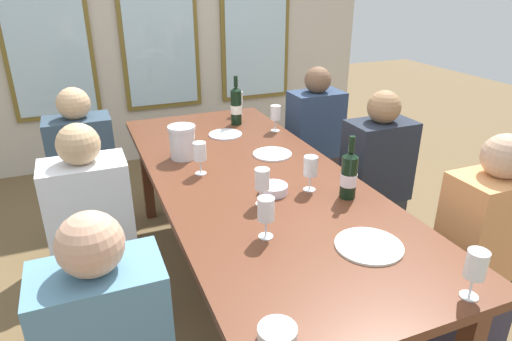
{
  "coord_description": "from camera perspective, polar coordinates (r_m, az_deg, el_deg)",
  "views": [
    {
      "loc": [
        -0.78,
        -1.97,
        1.7
      ],
      "look_at": [
        0.0,
        -0.04,
        0.79
      ],
      "focal_mm": 31.38,
      "sensor_mm": 36.0,
      "label": 1
    }
  ],
  "objects": [
    {
      "name": "white_plate_1",
      "position": [
        2.93,
        -3.93,
        4.62
      ],
      "size": [
        0.22,
        0.22,
        0.01
      ],
      "primitive_type": "cylinder",
      "color": "white",
      "rests_on": "dining_table"
    },
    {
      "name": "tasting_bowl_1",
      "position": [
        2.14,
        2.22,
        -2.38
      ],
      "size": [
        0.14,
        0.14,
        0.04
      ],
      "primitive_type": "cylinder",
      "color": "white",
      "rests_on": "dining_table"
    },
    {
      "name": "seated_person_3",
      "position": [
        2.31,
        26.75,
        -9.69
      ],
      "size": [
        0.38,
        0.24,
        1.11
      ],
      "color": "#353344",
      "rests_on": "ground"
    },
    {
      "name": "wine_glass_5",
      "position": [
        1.75,
        1.28,
        -5.07
      ],
      "size": [
        0.07,
        0.07,
        0.17
      ],
      "color": "white",
      "rests_on": "dining_table"
    },
    {
      "name": "seated_person_0",
      "position": [
        2.33,
        -19.91,
        -8.21
      ],
      "size": [
        0.38,
        0.24,
        1.11
      ],
      "color": "#36333C",
      "rests_on": "ground"
    },
    {
      "name": "seated_person_4",
      "position": [
        2.98,
        -20.83,
        -1.16
      ],
      "size": [
        0.38,
        0.24,
        1.11
      ],
      "color": "#2C372C",
      "rests_on": "ground"
    },
    {
      "name": "seated_person_5",
      "position": [
        3.39,
        7.42,
        3.26
      ],
      "size": [
        0.38,
        0.24,
        1.11
      ],
      "color": "#352C2C",
      "rests_on": "ground"
    },
    {
      "name": "wine_glass_0",
      "position": [
        1.6,
        26.25,
        -10.82
      ],
      "size": [
        0.07,
        0.07,
        0.17
      ],
      "color": "white",
      "rests_on": "dining_table"
    },
    {
      "name": "wine_glass_2",
      "position": [
        2.32,
        -7.18,
        2.34
      ],
      "size": [
        0.07,
        0.07,
        0.17
      ],
      "color": "white",
      "rests_on": "dining_table"
    },
    {
      "name": "wine_glass_4",
      "position": [
        3.34,
        -2.29,
        9.13
      ],
      "size": [
        0.07,
        0.07,
        0.17
      ],
      "color": "white",
      "rests_on": "dining_table"
    },
    {
      "name": "metal_pitcher",
      "position": [
        2.56,
        -9.37,
        3.62
      ],
      "size": [
        0.16,
        0.16,
        0.19
      ],
      "color": "silver",
      "rests_on": "dining_table"
    },
    {
      "name": "ground_plane",
      "position": [
        2.72,
        -0.37,
        -15.08
      ],
      "size": [
        12.0,
        12.0,
        0.0
      ],
      "primitive_type": "plane",
      "color": "brown"
    },
    {
      "name": "seated_person_1",
      "position": [
        2.81,
        14.91,
        -1.83
      ],
      "size": [
        0.38,
        0.24,
        1.11
      ],
      "color": "#2B2F33",
      "rests_on": "ground"
    },
    {
      "name": "wine_glass_6",
      "position": [
        2.14,
        6.97,
        0.46
      ],
      "size": [
        0.07,
        0.07,
        0.17
      ],
      "color": "white",
      "rests_on": "dining_table"
    },
    {
      "name": "wine_bottle_1",
      "position": [
        3.11,
        -2.55,
        8.25
      ],
      "size": [
        0.08,
        0.08,
        0.34
      ],
      "color": "black",
      "rests_on": "dining_table"
    },
    {
      "name": "white_plate_0",
      "position": [
        1.8,
        14.18,
        -9.28
      ],
      "size": [
        0.26,
        0.26,
        0.01
      ],
      "primitive_type": "cylinder",
      "color": "white",
      "rests_on": "dining_table"
    },
    {
      "name": "white_plate_2",
      "position": [
        2.6,
        2.09,
        2.12
      ],
      "size": [
        0.23,
        0.23,
        0.01
      ],
      "primitive_type": "cylinder",
      "color": "white",
      "rests_on": "dining_table"
    },
    {
      "name": "back_wall_with_windows",
      "position": [
        4.39,
        -12.6,
        19.92
      ],
      "size": [
        4.18,
        0.1,
        2.9
      ],
      "color": "beige",
      "rests_on": "ground"
    },
    {
      "name": "wine_bottle_0",
      "position": [
        2.11,
        11.77,
        -0.55
      ],
      "size": [
        0.08,
        0.08,
        0.3
      ],
      "color": "black",
      "rests_on": "dining_table"
    },
    {
      "name": "tasting_bowl_0",
      "position": [
        1.36,
        2.74,
        -20.1
      ],
      "size": [
        0.12,
        0.12,
        0.04
      ],
      "primitive_type": "cylinder",
      "color": "silver",
      "rests_on": "dining_table"
    },
    {
      "name": "wine_glass_1",
      "position": [
        2.98,
        2.51,
        7.21
      ],
      "size": [
        0.07,
        0.07,
        0.17
      ],
      "color": "white",
      "rests_on": "dining_table"
    },
    {
      "name": "wine_glass_3",
      "position": [
        1.99,
        0.78,
        -1.21
      ],
      "size": [
        0.07,
        0.07,
        0.17
      ],
      "color": "white",
      "rests_on": "dining_table"
    },
    {
      "name": "dining_table",
      "position": [
        2.35,
        -0.41,
        -2.19
      ],
      "size": [
        0.98,
        2.43,
        0.74
      ],
      "color": "#5C301D",
      "rests_on": "ground"
    }
  ]
}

